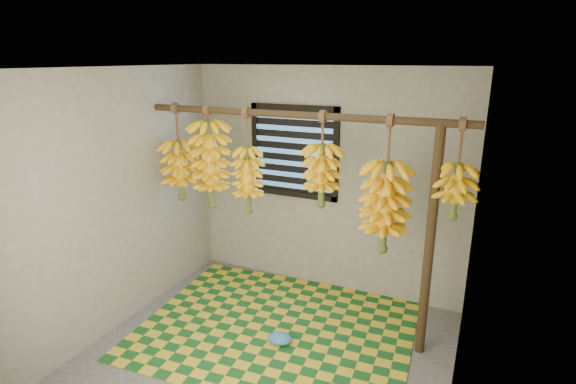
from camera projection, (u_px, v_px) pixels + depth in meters
The scene contains 16 objects.
floor at pixel (261, 361), 3.81m from camera, with size 3.00×3.00×0.01m, color #494949.
ceiling at pixel (255, 68), 3.12m from camera, with size 3.00×3.00×0.01m, color silver.
wall_back at pixel (325, 182), 4.78m from camera, with size 3.00×0.01×2.40m, color gray.
wall_left at pixel (112, 204), 4.06m from camera, with size 0.01×3.00×2.40m, color gray.
wall_right at pixel (467, 265), 2.87m from camera, with size 0.01×3.00×2.40m, color gray.
window at pixel (294, 152), 4.80m from camera, with size 1.00×0.04×1.00m.
hanging_pole at pixel (295, 115), 3.84m from camera, with size 0.06×0.06×3.00m, color #3C2A16.
support_post at pixel (429, 246), 3.66m from camera, with size 0.08×0.08×2.00m, color #3C2A16.
woven_mat at pixel (277, 328), 4.27m from camera, with size 2.48×1.99×0.01m, color #17501E.
plastic_bag at pixel (280, 339), 4.02m from camera, with size 0.23×0.16×0.09m, color #3379C1.
banana_bunch_a at pixel (180, 170), 4.52m from camera, with size 0.36×0.36×0.97m.
banana_bunch_b at pixel (211, 164), 4.35m from camera, with size 0.37×0.37×1.00m.
banana_bunch_c at pixel (248, 180), 4.21m from camera, with size 0.28×0.28×1.00m.
banana_bunch_d at pixel (322, 176), 3.89m from camera, with size 0.34×0.34×0.84m.
banana_bunch_e at pixel (385, 208), 3.73m from camera, with size 0.38×0.38×1.17m.
banana_bunch_f at pixel (455, 191), 3.46m from camera, with size 0.32×0.32×0.79m.
Camera 1 is at (1.54, -2.85, 2.47)m, focal length 28.00 mm.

